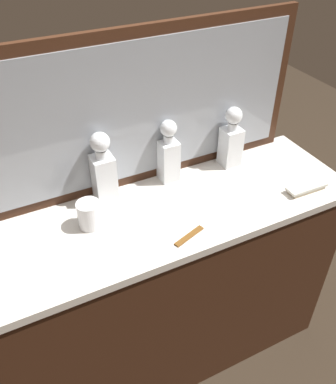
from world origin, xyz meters
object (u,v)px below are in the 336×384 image
Objects in this scene: crystal_decanter_far_right at (104,174)px; crystal_decanter_left at (168,157)px; tortoiseshell_comb at (190,236)px; crystal_tumbler_left at (89,216)px; silver_brush_right at (306,188)px; crystal_decanter_right at (231,142)px.

crystal_decanter_far_right reaches higher than crystal_decanter_left.
crystal_decanter_far_right is 2.23× the size of tortoiseshell_comb.
crystal_decanter_far_right is 0.17m from crystal_tumbler_left.
silver_brush_right is (0.70, -0.29, -0.10)m from crystal_decanter_far_right.
crystal_decanter_far_right is 0.38m from tortoiseshell_comb.
crystal_decanter_right is at bearing 9.78° from crystal_tumbler_left.
silver_brush_right is at bearing -61.05° from crystal_decanter_right.
silver_brush_right is at bearing -35.31° from crystal_decanter_left.
crystal_tumbler_left is at bearing 144.12° from tortoiseshell_comb.
crystal_tumbler_left is (-0.10, -0.11, -0.07)m from crystal_decanter_far_right.
crystal_decanter_far_right is 2.87× the size of crystal_tumbler_left.
crystal_decanter_left is 0.27m from crystal_decanter_right.
crystal_decanter_right is at bearing -0.38° from crystal_decanter_far_right.
crystal_decanter_left is 2.63× the size of crystal_tumbler_left.
tortoiseshell_comb is at bearing -104.51° from crystal_decanter_left.
crystal_decanter_far_right reaches higher than tortoiseshell_comb.
crystal_decanter_left is (0.27, 0.01, -0.01)m from crystal_decanter_far_right.
crystal_decanter_left reaches higher than tortoiseshell_comb.
tortoiseshell_comb is at bearing -60.16° from crystal_decanter_far_right.
crystal_decanter_left is 0.54m from silver_brush_right.
crystal_tumbler_left is at bearing -160.71° from crystal_decanter_left.
crystal_tumbler_left is at bearing -170.22° from crystal_decanter_right.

